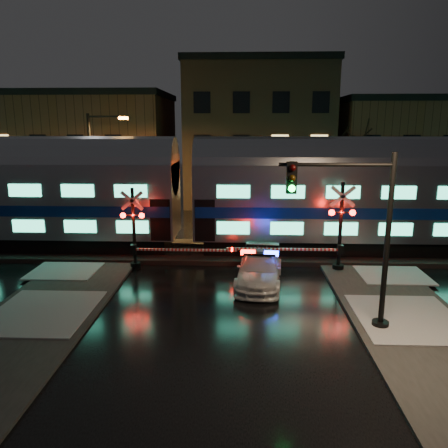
{
  "coord_description": "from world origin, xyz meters",
  "views": [
    {
      "loc": [
        0.63,
        -17.38,
        6.72
      ],
      "look_at": [
        -0.15,
        2.5,
        2.2
      ],
      "focal_mm": 35.0,
      "sensor_mm": 36.0,
      "label": 1
    }
  ],
  "objects_px": {
    "police_car": "(259,269)",
    "crossing_signal_right": "(333,236)",
    "traffic_light": "(359,239)",
    "streetlight": "(95,166)",
    "crossing_signal_left": "(141,237)"
  },
  "relations": [
    {
      "from": "traffic_light",
      "to": "crossing_signal_right",
      "type": "bearing_deg",
      "value": 86.33
    },
    {
      "from": "crossing_signal_right",
      "to": "streetlight",
      "type": "bearing_deg",
      "value": 153.03
    },
    {
      "from": "traffic_light",
      "to": "streetlight",
      "type": "height_order",
      "value": "streetlight"
    },
    {
      "from": "crossing_signal_left",
      "to": "traffic_light",
      "type": "xyz_separation_m",
      "value": [
        8.46,
        -5.98,
        1.54
      ]
    },
    {
      "from": "police_car",
      "to": "crossing_signal_right",
      "type": "distance_m",
      "value": 4.02
    },
    {
      "from": "crossing_signal_right",
      "to": "streetlight",
      "type": "xyz_separation_m",
      "value": [
        -13.15,
        6.69,
        2.52
      ]
    },
    {
      "from": "police_car",
      "to": "streetlight",
      "type": "xyz_separation_m",
      "value": [
        -9.72,
        8.5,
        3.6
      ]
    },
    {
      "from": "police_car",
      "to": "crossing_signal_left",
      "type": "bearing_deg",
      "value": 167.86
    },
    {
      "from": "police_car",
      "to": "crossing_signal_right",
      "type": "relative_size",
      "value": 0.8
    },
    {
      "from": "streetlight",
      "to": "police_car",
      "type": "bearing_deg",
      "value": -41.17
    },
    {
      "from": "police_car",
      "to": "crossing_signal_right",
      "type": "xyz_separation_m",
      "value": [
        3.43,
        1.81,
        1.07
      ]
    },
    {
      "from": "crossing_signal_right",
      "to": "traffic_light",
      "type": "bearing_deg",
      "value": -94.34
    },
    {
      "from": "crossing_signal_right",
      "to": "crossing_signal_left",
      "type": "bearing_deg",
      "value": -179.95
    },
    {
      "from": "crossing_signal_left",
      "to": "streetlight",
      "type": "xyz_separation_m",
      "value": [
        -4.23,
        6.7,
        2.66
      ]
    },
    {
      "from": "crossing_signal_right",
      "to": "streetlight",
      "type": "height_order",
      "value": "streetlight"
    }
  ]
}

